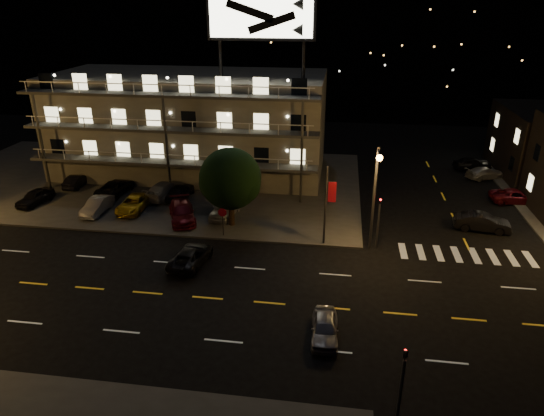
# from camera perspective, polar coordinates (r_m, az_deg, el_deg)

# --- Properties ---
(ground) EXTENTS (140.00, 140.00, 0.00)m
(ground) POSITION_cam_1_polar(r_m,az_deg,el_deg) (31.23, -3.99, -10.80)
(ground) COLOR black
(ground) RESTS_ON ground
(curb_nw) EXTENTS (44.00, 24.00, 0.15)m
(curb_nw) POSITION_cam_1_polar(r_m,az_deg,el_deg) (52.32, -14.59, 3.14)
(curb_nw) COLOR #3C3D3A
(curb_nw) RESTS_ON ground
(motel) EXTENTS (28.00, 13.80, 18.10)m
(motel) POSITION_cam_1_polar(r_m,az_deg,el_deg) (52.95, -9.48, 9.78)
(motel) COLOR gray
(motel) RESTS_ON ground
(hill_backdrop) EXTENTS (120.00, 25.00, 24.00)m
(hill_backdrop) POSITION_cam_1_polar(r_m,az_deg,el_deg) (94.89, 1.11, 19.78)
(hill_backdrop) COLOR black
(hill_backdrop) RESTS_ON ground
(streetlight_nc) EXTENTS (0.44, 1.92, 8.00)m
(streetlight_nc) POSITION_cam_1_polar(r_m,az_deg,el_deg) (35.54, 12.03, 2.16)
(streetlight_nc) COLOR #2D2D30
(streetlight_nc) RESTS_ON ground
(signal_nw) EXTENTS (0.20, 0.27, 4.60)m
(signal_nw) POSITION_cam_1_polar(r_m,az_deg,el_deg) (37.00, 12.45, -1.02)
(signal_nw) COLOR #2D2D30
(signal_nw) RESTS_ON ground
(signal_sw) EXTENTS (0.20, 0.27, 4.60)m
(signal_sw) POSITION_cam_1_polar(r_m,az_deg,el_deg) (22.65, 15.07, -18.91)
(signal_sw) COLOR #2D2D30
(signal_sw) RESTS_ON ground
(banner_north) EXTENTS (0.83, 0.16, 6.40)m
(banner_north) POSITION_cam_1_polar(r_m,az_deg,el_deg) (36.44, 6.44, 0.49)
(banner_north) COLOR #2D2D30
(banner_north) RESTS_ON ground
(stop_sign) EXTENTS (0.91, 0.11, 2.61)m
(stop_sign) POSITION_cam_1_polar(r_m,az_deg,el_deg) (38.30, -5.83, -1.11)
(stop_sign) COLOR #2D2D30
(stop_sign) RESTS_ON ground
(tree) EXTENTS (5.23, 5.04, 6.59)m
(tree) POSITION_cam_1_polar(r_m,az_deg,el_deg) (39.24, -4.99, 3.25)
(tree) COLOR black
(tree) RESTS_ON curb_nw
(lot_car_0) EXTENTS (2.24, 4.11, 1.33)m
(lot_car_0) POSITION_cam_1_polar(r_m,az_deg,el_deg) (49.49, -26.10, 1.18)
(lot_car_0) COLOR black
(lot_car_0) RESTS_ON curb_nw
(lot_car_1) EXTENTS (1.54, 4.07, 1.33)m
(lot_car_1) POSITION_cam_1_polar(r_m,az_deg,el_deg) (45.24, -19.89, 0.26)
(lot_car_1) COLOR gray
(lot_car_1) RESTS_ON curb_nw
(lot_car_2) EXTENTS (2.08, 4.48, 1.24)m
(lot_car_2) POSITION_cam_1_polar(r_m,az_deg,el_deg) (44.75, -16.00, 0.46)
(lot_car_2) COLOR gold
(lot_car_2) RESTS_ON curb_nw
(lot_car_3) EXTENTS (3.76, 5.33, 1.43)m
(lot_car_3) POSITION_cam_1_polar(r_m,az_deg,el_deg) (41.84, -10.54, -0.48)
(lot_car_3) COLOR #580C15
(lot_car_3) RESTS_ON curb_nw
(lot_car_4) EXTENTS (2.32, 4.57, 1.49)m
(lot_car_4) POSITION_cam_1_polar(r_m,az_deg,el_deg) (42.09, -5.55, 0.01)
(lot_car_4) COLOR gray
(lot_car_4) RESTS_ON curb_nw
(lot_car_5) EXTENTS (1.40, 3.77, 1.23)m
(lot_car_5) POSITION_cam_1_polar(r_m,az_deg,el_deg) (52.42, -21.97, 3.00)
(lot_car_5) COLOR black
(lot_car_5) RESTS_ON curb_nw
(lot_car_6) EXTENTS (2.59, 4.89, 1.31)m
(lot_car_6) POSITION_cam_1_polar(r_m,az_deg,el_deg) (49.18, -17.96, 2.34)
(lot_car_6) COLOR black
(lot_car_6) RESTS_ON curb_nw
(lot_car_7) EXTENTS (3.21, 5.50, 1.50)m
(lot_car_7) POSITION_cam_1_polar(r_m,az_deg,el_deg) (47.10, -12.39, 2.16)
(lot_car_7) COLOR gray
(lot_car_7) RESTS_ON curb_nw
(lot_car_8) EXTENTS (1.88, 4.26, 1.43)m
(lot_car_8) POSITION_cam_1_polar(r_m,az_deg,el_deg) (46.45, -10.77, 1.95)
(lot_car_8) COLOR black
(lot_car_8) RESTS_ON curb_nw
(lot_car_9) EXTENTS (3.04, 4.93, 1.53)m
(lot_car_9) POSITION_cam_1_polar(r_m,az_deg,el_deg) (46.61, -3.91, 2.47)
(lot_car_9) COLOR #580C15
(lot_car_9) RESTS_ON curb_nw
(side_car_0) EXTENTS (4.58, 2.07, 1.46)m
(side_car_0) POSITION_cam_1_polar(r_m,az_deg,el_deg) (43.21, 23.49, -1.54)
(side_car_0) COLOR black
(side_car_0) RESTS_ON ground
(side_car_1) EXTENTS (4.73, 2.51, 1.27)m
(side_car_1) POSITION_cam_1_polar(r_m,az_deg,el_deg) (50.48, 26.73, 1.25)
(side_car_1) COLOR #580C15
(side_car_1) RESTS_ON ground
(side_car_2) EXTENTS (4.55, 3.30, 1.22)m
(side_car_2) POSITION_cam_1_polar(r_m,az_deg,el_deg) (56.02, 23.79, 3.79)
(side_car_2) COLOR gray
(side_car_2) RESTS_ON ground
(side_car_3) EXTENTS (4.31, 2.32, 1.39)m
(side_car_3) POSITION_cam_1_polar(r_m,az_deg,el_deg) (58.51, 22.53, 4.87)
(side_car_3) COLOR black
(side_car_3) RESTS_ON ground
(road_car_east) EXTENTS (1.60, 3.72, 1.25)m
(road_car_east) POSITION_cam_1_polar(r_m,az_deg,el_deg) (28.04, 6.22, -13.82)
(road_car_east) COLOR gray
(road_car_east) RESTS_ON ground
(road_car_west) EXTENTS (2.66, 4.72, 1.25)m
(road_car_west) POSITION_cam_1_polar(r_m,az_deg,el_deg) (35.24, -9.52, -5.61)
(road_car_west) COLOR black
(road_car_west) RESTS_ON ground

